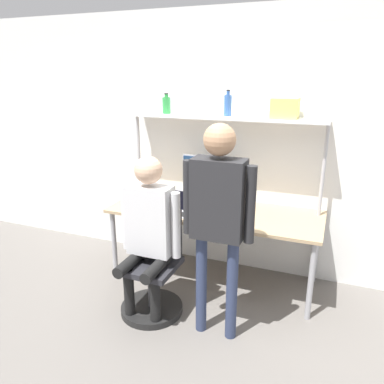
# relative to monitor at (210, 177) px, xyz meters

# --- Properties ---
(ground_plane) EXTENTS (12.00, 12.00, 0.00)m
(ground_plane) POSITION_rel_monitor_xyz_m (0.13, -0.66, -1.04)
(ground_plane) COLOR slate
(wall_back) EXTENTS (8.00, 0.06, 2.70)m
(wall_back) POSITION_rel_monitor_xyz_m (0.13, 0.19, 0.31)
(wall_back) COLOR white
(wall_back) RESTS_ON ground_plane
(desk) EXTENTS (2.09, 0.80, 0.77)m
(desk) POSITION_rel_monitor_xyz_m (0.13, -0.24, -0.33)
(desk) COLOR tan
(desk) RESTS_ON ground_plane
(shelf_unit) EXTENTS (1.98, 0.31, 1.68)m
(shelf_unit) POSITION_rel_monitor_xyz_m (0.13, -0.01, 0.44)
(shelf_unit) COLOR white
(shelf_unit) RESTS_ON ground_plane
(monitor) EXTENTS (0.62, 0.18, 0.49)m
(monitor) POSITION_rel_monitor_xyz_m (0.00, 0.00, 0.00)
(monitor) COLOR #B7B7BC
(monitor) RESTS_ON desk
(laptop) EXTENTS (0.31, 0.21, 0.22)m
(laptop) POSITION_rel_monitor_xyz_m (-0.20, -0.43, -0.21)
(laptop) COLOR silver
(laptop) RESTS_ON desk
(cell_phone) EXTENTS (0.07, 0.15, 0.01)m
(cell_phone) POSITION_rel_monitor_xyz_m (0.03, -0.49, -0.26)
(cell_phone) COLOR black
(cell_phone) RESTS_ON desk
(office_chair) EXTENTS (0.56, 0.56, 0.94)m
(office_chair) POSITION_rel_monitor_xyz_m (-0.21, -0.95, -0.75)
(office_chair) COLOR black
(office_chair) RESTS_ON ground_plane
(person_seated) EXTENTS (0.55, 0.48, 1.44)m
(person_seated) POSITION_rel_monitor_xyz_m (-0.21, -0.99, -0.18)
(person_seated) COLOR black
(person_seated) RESTS_ON ground_plane
(person_standing) EXTENTS (0.56, 0.24, 1.75)m
(person_standing) POSITION_rel_monitor_xyz_m (0.42, -1.06, 0.09)
(person_standing) COLOR #2D3856
(person_standing) RESTS_ON ground_plane
(bottle_blue) EXTENTS (0.08, 0.08, 0.25)m
(bottle_blue) POSITION_rel_monitor_xyz_m (0.17, -0.01, 0.74)
(bottle_blue) COLOR #335999
(bottle_blue) RESTS_ON shelf_unit
(bottle_green) EXTENTS (0.09, 0.09, 0.21)m
(bottle_green) POSITION_rel_monitor_xyz_m (-0.49, -0.01, 0.73)
(bottle_green) COLOR #2D8C3F
(bottle_green) RESTS_ON shelf_unit
(storage_box) EXTENTS (0.24, 0.22, 0.19)m
(storage_box) POSITION_rel_monitor_xyz_m (0.71, -0.01, 0.73)
(storage_box) COLOR #DBCC66
(storage_box) RESTS_ON shelf_unit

